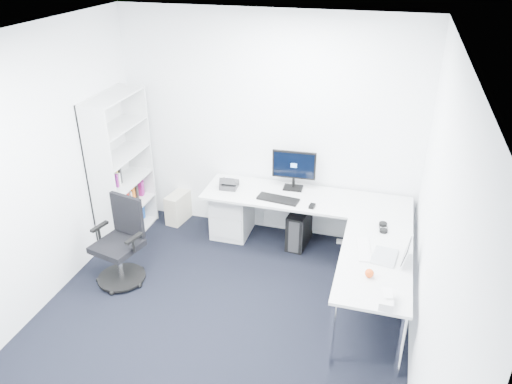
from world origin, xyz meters
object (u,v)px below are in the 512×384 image
(monitor, at_px, (294,170))
(l_desk, at_px, (299,238))
(laptop, at_px, (386,247))
(bookshelf, at_px, (121,169))
(task_chair, at_px, (117,244))

(monitor, bearing_deg, l_desk, -72.79)
(laptop, bearing_deg, monitor, 141.57)
(monitor, height_order, laptop, monitor)
(bookshelf, bearing_deg, l_desk, -1.32)
(bookshelf, bearing_deg, task_chair, -66.68)
(task_chair, distance_m, laptop, 2.75)
(l_desk, bearing_deg, monitor, 110.04)
(bookshelf, xyz_separation_m, laptop, (3.11, -0.70, -0.10))
(bookshelf, height_order, laptop, bookshelf)
(l_desk, xyz_separation_m, monitor, (-0.19, 0.51, 0.59))
(monitor, relative_size, laptop, 1.61)
(l_desk, distance_m, monitor, 0.80)
(l_desk, relative_size, task_chair, 2.49)
(task_chair, xyz_separation_m, laptop, (2.73, 0.19, 0.33))
(task_chair, xyz_separation_m, monitor, (1.61, 1.35, 0.46))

